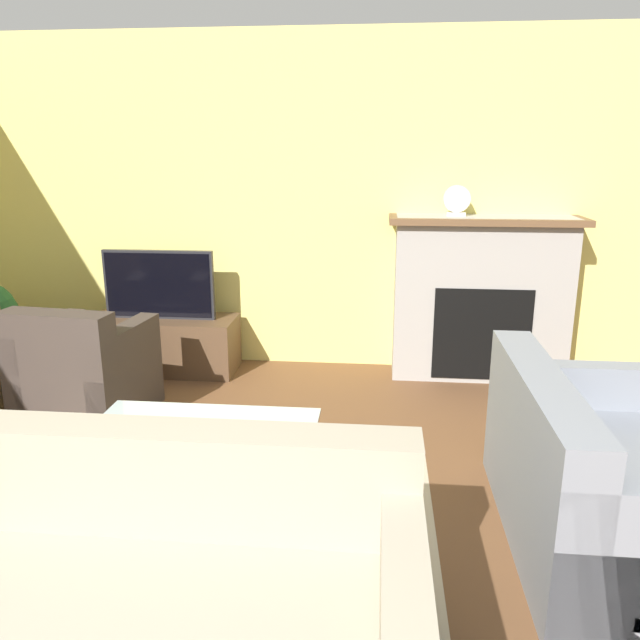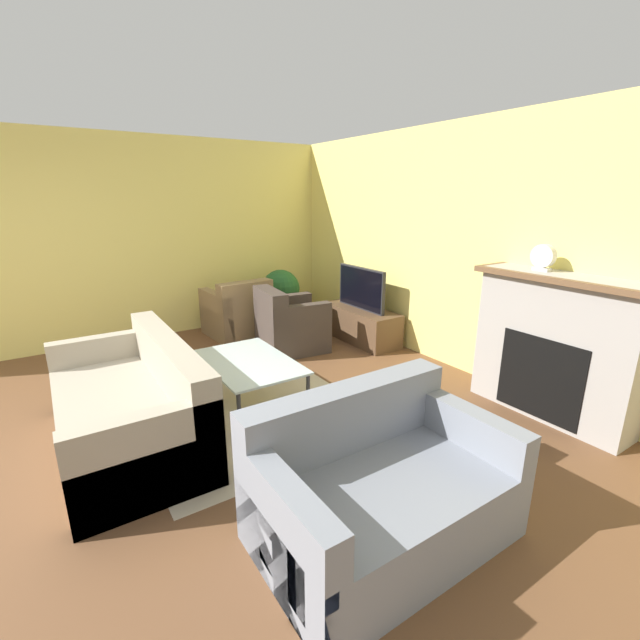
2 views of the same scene
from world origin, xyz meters
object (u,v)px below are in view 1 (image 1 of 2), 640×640
object	(u,v)px
tv	(159,285)
coffee_table	(199,440)
couch_sectional	(131,615)
couch_loveseat	(602,486)
mantel_clock	(457,200)
armchair_accent	(85,377)

from	to	relation	value
tv	coffee_table	distance (m)	2.28
couch_sectional	couch_loveseat	distance (m)	2.11
couch_sectional	mantel_clock	bearing A→B (deg)	67.04
armchair_accent	mantel_clock	xyz separation A→B (m)	(2.54, 1.13, 1.11)
couch_loveseat	armchair_accent	xyz separation A→B (m)	(-3.02, 1.10, 0.01)
couch_sectional	couch_loveseat	world-z (taller)	same
mantel_clock	armchair_accent	bearing A→B (deg)	-155.99
coffee_table	couch_sectional	bearing A→B (deg)	-86.45
tv	armchair_accent	xyz separation A→B (m)	(-0.19, -1.01, -0.43)
armchair_accent	mantel_clock	size ratio (longest dim) A/B	3.66
couch_sectional	armchair_accent	world-z (taller)	same
couch_sectional	couch_loveseat	xyz separation A→B (m)	(1.85, 1.01, 0.00)
couch_sectional	mantel_clock	world-z (taller)	mantel_clock
couch_sectional	tv	bearing A→B (deg)	107.47
mantel_clock	coffee_table	bearing A→B (deg)	-123.30
tv	armchair_accent	world-z (taller)	tv
couch_loveseat	mantel_clock	world-z (taller)	mantel_clock
couch_sectional	armchair_accent	bearing A→B (deg)	119.06
tv	couch_loveseat	size ratio (longest dim) A/B	0.63
tv	coffee_table	xyz separation A→B (m)	(0.91, -2.06, -0.32)
armchair_accent	couch_loveseat	bearing A→B (deg)	166.43
couch_sectional	armchair_accent	xyz separation A→B (m)	(-1.17, 2.11, 0.02)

